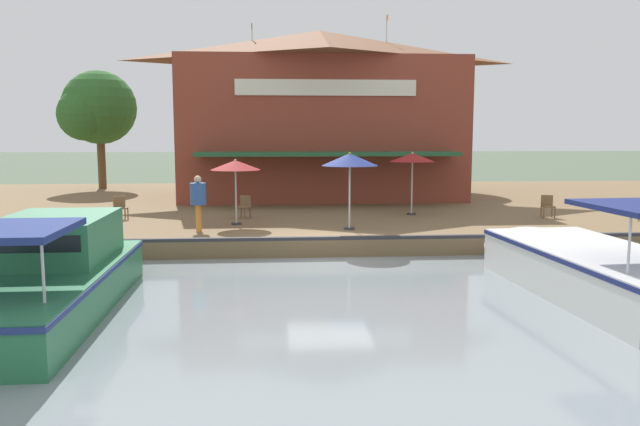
{
  "coord_description": "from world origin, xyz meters",
  "views": [
    {
      "loc": [
        18.33,
        -1.65,
        3.79
      ],
      "look_at": [
        -1.0,
        -0.2,
        1.3
      ],
      "focal_mm": 35.0,
      "sensor_mm": 36.0,
      "label": 1
    }
  ],
  "objects_px": {
    "cafe_chair_under_first_umbrella": "(120,206)",
    "motorboat_second_along": "(52,272)",
    "patio_umbrella_by_entrance": "(235,165)",
    "cafe_chair_far_corner_seat": "(244,205)",
    "patio_umbrella_near_quay_edge": "(350,160)",
    "tree_behind_restaurant": "(412,98)",
    "tree_downstream_bank": "(95,110)",
    "waterfront_restaurant": "(320,113)",
    "patio_umbrella_far_corner": "(412,158)",
    "motorboat_mid_row": "(583,264)",
    "person_at_quay_edge": "(198,196)",
    "cafe_chair_beside_entrance": "(548,205)"
  },
  "relations": [
    {
      "from": "patio_umbrella_by_entrance",
      "to": "cafe_chair_far_corner_seat",
      "type": "relative_size",
      "value": 2.7
    },
    {
      "from": "cafe_chair_under_first_umbrella",
      "to": "person_at_quay_edge",
      "type": "bearing_deg",
      "value": 45.83
    },
    {
      "from": "person_at_quay_edge",
      "to": "motorboat_mid_row",
      "type": "xyz_separation_m",
      "value": [
        6.25,
        9.81,
        -1.07
      ]
    },
    {
      "from": "patio_umbrella_by_entrance",
      "to": "cafe_chair_far_corner_seat",
      "type": "bearing_deg",
      "value": 173.76
    },
    {
      "from": "waterfront_restaurant",
      "to": "person_at_quay_edge",
      "type": "distance_m",
      "value": 12.51
    },
    {
      "from": "patio_umbrella_near_quay_edge",
      "to": "cafe_chair_far_corner_seat",
      "type": "bearing_deg",
      "value": -130.62
    },
    {
      "from": "person_at_quay_edge",
      "to": "tree_behind_restaurant",
      "type": "relative_size",
      "value": 0.24
    },
    {
      "from": "cafe_chair_beside_entrance",
      "to": "tree_downstream_bank",
      "type": "height_order",
      "value": "tree_downstream_bank"
    },
    {
      "from": "waterfront_restaurant",
      "to": "tree_behind_restaurant",
      "type": "distance_m",
      "value": 6.97
    },
    {
      "from": "tree_downstream_bank",
      "to": "tree_behind_restaurant",
      "type": "bearing_deg",
      "value": 86.8
    },
    {
      "from": "patio_umbrella_near_quay_edge",
      "to": "tree_behind_restaurant",
      "type": "distance_m",
      "value": 16.38
    },
    {
      "from": "cafe_chair_under_first_umbrella",
      "to": "motorboat_second_along",
      "type": "xyz_separation_m",
      "value": [
        9.84,
        0.86,
        -0.3
      ]
    },
    {
      "from": "motorboat_mid_row",
      "to": "tree_downstream_bank",
      "type": "distance_m",
      "value": 28.75
    },
    {
      "from": "patio_umbrella_by_entrance",
      "to": "cafe_chair_under_first_umbrella",
      "type": "bearing_deg",
      "value": -111.47
    },
    {
      "from": "patio_umbrella_far_corner",
      "to": "cafe_chair_beside_entrance",
      "type": "xyz_separation_m",
      "value": [
        1.24,
        4.96,
        -1.76
      ]
    },
    {
      "from": "waterfront_restaurant",
      "to": "cafe_chair_far_corner_seat",
      "type": "relative_size",
      "value": 16.46
    },
    {
      "from": "patio_umbrella_by_entrance",
      "to": "person_at_quay_edge",
      "type": "height_order",
      "value": "patio_umbrella_by_entrance"
    },
    {
      "from": "cafe_chair_beside_entrance",
      "to": "tree_behind_restaurant",
      "type": "distance_m",
      "value": 13.88
    },
    {
      "from": "waterfront_restaurant",
      "to": "cafe_chair_beside_entrance",
      "type": "height_order",
      "value": "waterfront_restaurant"
    },
    {
      "from": "waterfront_restaurant",
      "to": "cafe_chair_beside_entrance",
      "type": "distance_m",
      "value": 12.44
    },
    {
      "from": "patio_umbrella_near_quay_edge",
      "to": "cafe_chair_beside_entrance",
      "type": "xyz_separation_m",
      "value": [
        -2.36,
        7.86,
        -1.84
      ]
    },
    {
      "from": "patio_umbrella_far_corner",
      "to": "motorboat_second_along",
      "type": "xyz_separation_m",
      "value": [
        10.3,
        -10.25,
        -2.06
      ]
    },
    {
      "from": "cafe_chair_beside_entrance",
      "to": "tree_downstream_bank",
      "type": "distance_m",
      "value": 24.97
    },
    {
      "from": "patio_umbrella_far_corner",
      "to": "person_at_quay_edge",
      "type": "relative_size",
      "value": 1.35
    },
    {
      "from": "cafe_chair_under_first_umbrella",
      "to": "cafe_chair_beside_entrance",
      "type": "height_order",
      "value": "same"
    },
    {
      "from": "waterfront_restaurant",
      "to": "tree_behind_restaurant",
      "type": "height_order",
      "value": "waterfront_restaurant"
    },
    {
      "from": "waterfront_restaurant",
      "to": "patio_umbrella_far_corner",
      "type": "height_order",
      "value": "waterfront_restaurant"
    },
    {
      "from": "person_at_quay_edge",
      "to": "tree_downstream_bank",
      "type": "bearing_deg",
      "value": -154.96
    },
    {
      "from": "waterfront_restaurant",
      "to": "patio_umbrella_near_quay_edge",
      "type": "height_order",
      "value": "waterfront_restaurant"
    },
    {
      "from": "person_at_quay_edge",
      "to": "tree_downstream_bank",
      "type": "distance_m",
      "value": 18.2
    },
    {
      "from": "patio_umbrella_by_entrance",
      "to": "tree_behind_restaurant",
      "type": "height_order",
      "value": "tree_behind_restaurant"
    },
    {
      "from": "patio_umbrella_by_entrance",
      "to": "tree_behind_restaurant",
      "type": "xyz_separation_m",
      "value": [
        -13.77,
        9.24,
        3.11
      ]
    },
    {
      "from": "motorboat_second_along",
      "to": "tree_downstream_bank",
      "type": "xyz_separation_m",
      "value": [
        -22.88,
        -5.18,
        4.33
      ]
    },
    {
      "from": "patio_umbrella_by_entrance",
      "to": "person_at_quay_edge",
      "type": "xyz_separation_m",
      "value": [
        1.44,
        -1.14,
        -0.92
      ]
    },
    {
      "from": "patio_umbrella_near_quay_edge",
      "to": "motorboat_second_along",
      "type": "relative_size",
      "value": 0.29
    },
    {
      "from": "cafe_chair_far_corner_seat",
      "to": "motorboat_second_along",
      "type": "relative_size",
      "value": 0.1
    },
    {
      "from": "cafe_chair_under_first_umbrella",
      "to": "person_at_quay_edge",
      "type": "distance_m",
      "value": 4.59
    },
    {
      "from": "motorboat_second_along",
      "to": "patio_umbrella_far_corner",
      "type": "bearing_deg",
      "value": 135.13
    },
    {
      "from": "cafe_chair_beside_entrance",
      "to": "cafe_chair_far_corner_seat",
      "type": "bearing_deg",
      "value": -93.75
    },
    {
      "from": "patio_umbrella_near_quay_edge",
      "to": "cafe_chair_under_first_umbrella",
      "type": "xyz_separation_m",
      "value": [
        -3.14,
        -8.21,
        -1.84
      ]
    },
    {
      "from": "patio_umbrella_by_entrance",
      "to": "tree_behind_restaurant",
      "type": "distance_m",
      "value": 16.87
    },
    {
      "from": "patio_umbrella_far_corner",
      "to": "tree_downstream_bank",
      "type": "relative_size",
      "value": 0.37
    },
    {
      "from": "patio_umbrella_near_quay_edge",
      "to": "motorboat_mid_row",
      "type": "xyz_separation_m",
      "value": [
        6.27,
        4.86,
        -2.23
      ]
    },
    {
      "from": "cafe_chair_under_first_umbrella",
      "to": "motorboat_second_along",
      "type": "bearing_deg",
      "value": 5.03
    },
    {
      "from": "patio_umbrella_by_entrance",
      "to": "person_at_quay_edge",
      "type": "distance_m",
      "value": 2.05
    },
    {
      "from": "motorboat_second_along",
      "to": "patio_umbrella_by_entrance",
      "type": "bearing_deg",
      "value": 156.49
    },
    {
      "from": "patio_umbrella_by_entrance",
      "to": "tree_downstream_bank",
      "type": "xyz_separation_m",
      "value": [
        -14.77,
        -8.71,
        2.44
      ]
    },
    {
      "from": "patio_umbrella_near_quay_edge",
      "to": "cafe_chair_far_corner_seat",
      "type": "relative_size",
      "value": 3.02
    },
    {
      "from": "motorboat_mid_row",
      "to": "tree_behind_restaurant",
      "type": "distance_m",
      "value": 22.07
    },
    {
      "from": "patio_umbrella_by_entrance",
      "to": "cafe_chair_far_corner_seat",
      "type": "distance_m",
      "value": 2.34
    }
  ]
}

